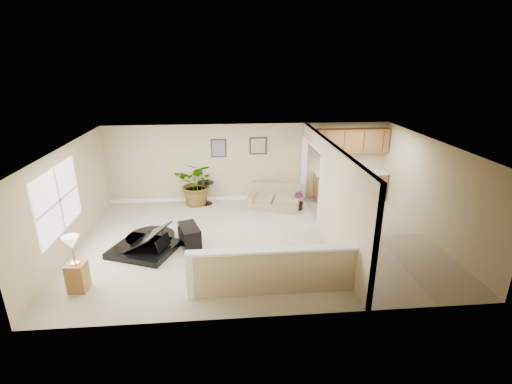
{
  "coord_description": "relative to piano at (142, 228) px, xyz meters",
  "views": [
    {
      "loc": [
        -0.77,
        -8.51,
        4.41
      ],
      "look_at": [
        0.01,
        0.4,
        1.18
      ],
      "focal_mm": 26.0,
      "sensor_mm": 36.0,
      "label": 1
    }
  ],
  "objects": [
    {
      "name": "left_window",
      "position": [
        -1.67,
        -0.28,
        0.88
      ],
      "size": [
        0.05,
        2.15,
        1.45
      ],
      "primitive_type": "cube",
      "color": "white",
      "rests_on": "left_wall"
    },
    {
      "name": "ceiling",
      "position": [
        2.82,
        0.22,
        1.93
      ],
      "size": [
        9.0,
        6.0,
        0.04
      ],
      "primitive_type": "cube",
      "color": "white",
      "rests_on": "back_wall"
    },
    {
      "name": "right_wall",
      "position": [
        7.32,
        0.22,
        0.68
      ],
      "size": [
        0.04,
        6.0,
        2.5
      ],
      "primitive_type": "cube",
      "color": "#C4B186",
      "rests_on": "floor"
    },
    {
      "name": "interior_partition",
      "position": [
        4.62,
        0.47,
        0.65
      ],
      "size": [
        0.18,
        5.99,
        2.5
      ],
      "color": "#C4B186",
      "rests_on": "floor"
    },
    {
      "name": "front_wall",
      "position": [
        2.82,
        -2.78,
        0.68
      ],
      "size": [
        9.0,
        0.04,
        2.5
      ],
      "primitive_type": "cube",
      "color": "#C4B186",
      "rests_on": "floor"
    },
    {
      "name": "floor",
      "position": [
        2.82,
        0.22,
        -0.57
      ],
      "size": [
        9.0,
        9.0,
        0.0
      ],
      "primitive_type": "plane",
      "color": "beige",
      "rests_on": "ground"
    },
    {
      "name": "left_wall",
      "position": [
        -1.68,
        0.22,
        0.68
      ],
      "size": [
        0.04,
        6.0,
        2.5
      ],
      "primitive_type": "cube",
      "color": "#C4B186",
      "rests_on": "floor"
    },
    {
      "name": "kitchen_vinyl",
      "position": [
        5.97,
        0.22,
        -0.56
      ],
      "size": [
        2.7,
        6.0,
        0.01
      ],
      "primitive_type": "cube",
      "color": "tan",
      "rests_on": "floor"
    },
    {
      "name": "loveseat",
      "position": [
        3.55,
        2.47,
        -0.22
      ],
      "size": [
        1.86,
        1.37,
        0.91
      ],
      "rotation": [
        0.0,
        0.0,
        -0.32
      ],
      "color": "#9E8764",
      "rests_on": "floor"
    },
    {
      "name": "wall_art_left",
      "position": [
        1.87,
        3.19,
        1.18
      ],
      "size": [
        0.48,
        0.04,
        0.58
      ],
      "color": "#382014",
      "rests_on": "back_wall"
    },
    {
      "name": "piano",
      "position": [
        0.0,
        0.0,
        0.0
      ],
      "size": [
        2.02,
        1.98,
        1.35
      ],
      "rotation": [
        0.0,
        0.0,
        -0.38
      ],
      "color": "black",
      "rests_on": "floor"
    },
    {
      "name": "accent_table",
      "position": [
        1.42,
        2.87,
        -0.09
      ],
      "size": [
        0.51,
        0.51,
        0.75
      ],
      "color": "black",
      "rests_on": "floor"
    },
    {
      "name": "lamp_stand",
      "position": [
        -0.95,
        -1.62,
        -0.06
      ],
      "size": [
        0.38,
        0.38,
        1.2
      ],
      "color": "#9B6432",
      "rests_on": "floor"
    },
    {
      "name": "palm_plant",
      "position": [
        1.17,
        2.87,
        0.14
      ],
      "size": [
        1.52,
        1.4,
        1.43
      ],
      "color": "black",
      "rests_on": "floor"
    },
    {
      "name": "pony_half_wall",
      "position": [
        2.89,
        -2.08,
        -0.05
      ],
      "size": [
        3.42,
        0.22,
        1.0
      ],
      "color": "#C4B186",
      "rests_on": "floor"
    },
    {
      "name": "kitchen_cabinets",
      "position": [
        6.01,
        2.95,
        0.3
      ],
      "size": [
        2.36,
        0.65,
        2.33
      ],
      "color": "#9B6432",
      "rests_on": "floor"
    },
    {
      "name": "back_wall",
      "position": [
        2.82,
        3.22,
        0.68
      ],
      "size": [
        9.0,
        0.04,
        2.5
      ],
      "primitive_type": "cube",
      "color": "#C4B186",
      "rests_on": "floor"
    },
    {
      "name": "small_plant",
      "position": [
        4.27,
        2.19,
        -0.33
      ],
      "size": [
        0.39,
        0.39,
        0.56
      ],
      "color": "black",
      "rests_on": "floor"
    },
    {
      "name": "wall_mirror",
      "position": [
        3.12,
        3.19,
        1.23
      ],
      "size": [
        0.55,
        0.04,
        0.55
      ],
      "color": "#382014",
      "rests_on": "back_wall"
    },
    {
      "name": "piano_bench",
      "position": [
        1.13,
        0.03,
        -0.29
      ],
      "size": [
        0.65,
        0.91,
        0.55
      ],
      "primitive_type": "cube",
      "rotation": [
        0.0,
        0.0,
        0.31
      ],
      "color": "black",
      "rests_on": "floor"
    }
  ]
}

